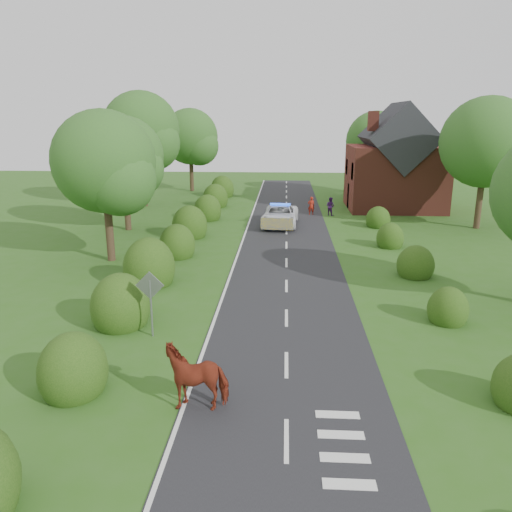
# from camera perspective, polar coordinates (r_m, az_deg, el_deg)

# --- Properties ---
(ground) EXTENTS (120.00, 120.00, 0.00)m
(ground) POSITION_cam_1_polar(r_m,az_deg,el_deg) (16.88, 3.50, -12.35)
(ground) COLOR #2D5D18
(road) EXTENTS (6.00, 70.00, 0.02)m
(road) POSITION_cam_1_polar(r_m,az_deg,el_deg) (30.94, 3.50, 0.77)
(road) COLOR black
(road) RESTS_ON ground
(road_markings) EXTENTS (4.96, 70.00, 0.01)m
(road_markings) POSITION_cam_1_polar(r_m,az_deg,el_deg) (28.97, 0.33, -0.20)
(road_markings) COLOR white
(road_markings) RESTS_ON road
(hedgerow_left) EXTENTS (2.75, 50.41, 3.00)m
(hedgerow_left) POSITION_cam_1_polar(r_m,az_deg,el_deg) (28.28, -9.79, 0.70)
(hedgerow_left) COLOR #1D4410
(hedgerow_left) RESTS_ON ground
(hedgerow_right) EXTENTS (2.10, 45.78, 2.10)m
(hedgerow_right) POSITION_cam_1_polar(r_m,az_deg,el_deg) (27.96, 17.16, -0.37)
(hedgerow_right) COLOR #1D4410
(hedgerow_right) RESTS_ON ground
(tree_left_a) EXTENTS (5.74, 5.60, 8.38)m
(tree_left_a) POSITION_cam_1_polar(r_m,az_deg,el_deg) (28.56, -16.58, 9.80)
(tree_left_a) COLOR #332316
(tree_left_a) RESTS_ON ground
(tree_left_b) EXTENTS (5.74, 5.60, 8.07)m
(tree_left_b) POSITION_cam_1_polar(r_m,az_deg,el_deg) (36.62, -14.58, 10.61)
(tree_left_b) COLOR #332316
(tree_left_b) RESTS_ON ground
(tree_left_c) EXTENTS (6.97, 6.80, 10.22)m
(tree_left_c) POSITION_cam_1_polar(r_m,az_deg,el_deg) (46.49, -12.67, 13.52)
(tree_left_c) COLOR #332316
(tree_left_c) RESTS_ON ground
(tree_left_d) EXTENTS (6.15, 6.00, 8.89)m
(tree_left_d) POSITION_cam_1_polar(r_m,az_deg,el_deg) (55.73, -7.27, 13.12)
(tree_left_d) COLOR #332316
(tree_left_d) RESTS_ON ground
(tree_right_b) EXTENTS (6.56, 6.40, 9.40)m
(tree_right_b) POSITION_cam_1_polar(r_m,az_deg,el_deg) (39.53, 25.27, 11.28)
(tree_right_b) COLOR #332316
(tree_right_b) RESTS_ON ground
(tree_right_c) EXTENTS (6.15, 6.00, 8.58)m
(tree_right_c) POSITION_cam_1_polar(r_m,az_deg,el_deg) (53.65, 13.78, 12.40)
(tree_right_c) COLOR #332316
(tree_right_c) RESTS_ON ground
(road_sign) EXTENTS (1.06, 0.08, 2.53)m
(road_sign) POSITION_cam_1_polar(r_m,az_deg,el_deg) (18.68, -11.99, -4.31)
(road_sign) COLOR gray
(road_sign) RESTS_ON ground
(house) EXTENTS (8.00, 7.40, 9.17)m
(house) POSITION_cam_1_polar(r_m,az_deg,el_deg) (46.11, 15.64, 9.89)
(house) COLOR brown
(house) RESTS_ON ground
(cow) EXTENTS (2.24, 1.33, 1.52)m
(cow) POSITION_cam_1_polar(r_m,az_deg,el_deg) (14.63, -6.75, -13.73)
(cow) COLOR maroon
(cow) RESTS_ON ground
(police_van) EXTENTS (2.89, 5.69, 1.67)m
(police_van) POSITION_cam_1_polar(r_m,az_deg,el_deg) (37.74, 2.77, 4.65)
(police_van) COLOR silver
(police_van) RESTS_ON ground
(pedestrian_red) EXTENTS (0.59, 0.42, 1.53)m
(pedestrian_red) POSITION_cam_1_polar(r_m,az_deg,el_deg) (42.14, 6.33, 5.73)
(pedestrian_red) COLOR maroon
(pedestrian_red) RESTS_ON ground
(pedestrian_purple) EXTENTS (0.94, 0.91, 1.53)m
(pedestrian_purple) POSITION_cam_1_polar(r_m,az_deg,el_deg) (42.09, 8.48, 5.64)
(pedestrian_purple) COLOR #471A5E
(pedestrian_purple) RESTS_ON ground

